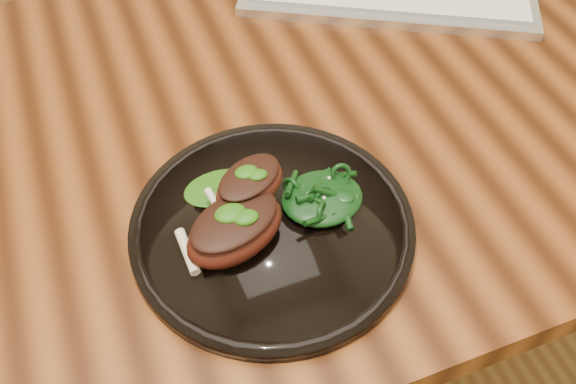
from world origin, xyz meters
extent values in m
plane|color=brown|center=(0.00, 0.00, 0.00)|extent=(4.00, 4.00, 0.00)
cube|color=black|center=(0.00, 0.00, 0.73)|extent=(1.60, 0.80, 0.04)
cylinder|color=#331A0B|center=(0.74, 0.34, 0.35)|extent=(0.06, 0.06, 0.71)
cylinder|color=black|center=(0.01, -0.18, 0.76)|extent=(0.32, 0.32, 0.02)
torus|color=black|center=(0.01, -0.18, 0.76)|extent=(0.32, 0.32, 0.02)
cylinder|color=black|center=(0.01, -0.18, 0.76)|extent=(0.21, 0.21, 0.00)
ellipsoid|color=#3F130C|center=(-0.04, -0.20, 0.79)|extent=(0.14, 0.11, 0.04)
ellipsoid|color=black|center=(-0.04, -0.20, 0.81)|extent=(0.12, 0.10, 0.01)
cylinder|color=beige|center=(-0.09, -0.20, 0.78)|extent=(0.01, 0.06, 0.01)
ellipsoid|color=#134106|center=(-0.04, -0.20, 0.82)|extent=(0.03, 0.02, 0.01)
ellipsoid|color=#3F130C|center=(-0.01, -0.15, 0.80)|extent=(0.11, 0.09, 0.03)
ellipsoid|color=black|center=(-0.01, -0.15, 0.82)|extent=(0.10, 0.08, 0.01)
cylinder|color=beige|center=(-0.05, -0.16, 0.80)|extent=(0.02, 0.04, 0.01)
ellipsoid|color=#134106|center=(-0.01, -0.15, 0.82)|extent=(0.03, 0.02, 0.01)
ellipsoid|color=#134106|center=(-0.03, -0.12, 0.77)|extent=(0.08, 0.06, 0.01)
ellipsoid|color=black|center=(0.07, -0.18, 0.78)|extent=(0.09, 0.08, 0.02)
camera|label=1|loc=(-0.13, -0.60, 1.34)|focal=40.00mm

